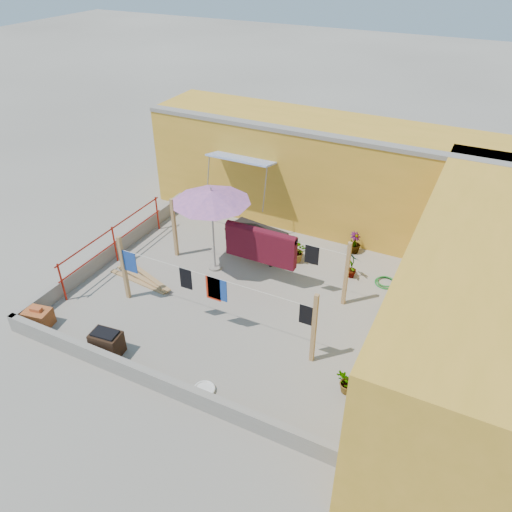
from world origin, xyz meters
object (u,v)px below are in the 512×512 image
at_px(patio_umbrella, 211,197).
at_px(green_hose, 386,282).
at_px(water_jug_a, 395,302).
at_px(outdoor_table, 256,233).
at_px(brazier, 107,343).
at_px(white_basin, 204,389).
at_px(water_jug_b, 403,285).
at_px(plant_back_a, 297,251).
at_px(brick_stack, 39,318).

xyz_separation_m(patio_umbrella, green_hose, (4.43, 1.40, -2.17)).
relative_size(patio_umbrella, water_jug_a, 7.65).
distance_m(outdoor_table, brazier, 5.24).
height_order(patio_umbrella, outdoor_table, patio_umbrella).
bearing_deg(outdoor_table, patio_umbrella, -120.16).
height_order(patio_umbrella, water_jug_a, patio_umbrella).
xyz_separation_m(brazier, white_basin, (2.48, 0.00, -0.25)).
relative_size(outdoor_table, water_jug_a, 5.42).
xyz_separation_m(water_jug_a, water_jug_b, (0.00, 0.77, 0.01)).
bearing_deg(patio_umbrella, water_jug_b, 15.17).
relative_size(brazier, green_hose, 1.24).
height_order(water_jug_b, green_hose, water_jug_b).
height_order(outdoor_table, green_hose, outdoor_table).
bearing_deg(patio_umbrella, white_basin, -62.53).
relative_size(white_basin, water_jug_b, 1.33).
relative_size(patio_umbrella, water_jug_b, 7.13).
xyz_separation_m(outdoor_table, green_hose, (3.74, 0.21, -0.66)).
distance_m(brazier, plant_back_a, 5.75).
xyz_separation_m(green_hose, plant_back_a, (-2.52, -0.07, 0.31)).
distance_m(outdoor_table, water_jug_a, 4.27).
height_order(patio_umbrella, brazier, patio_umbrella).
xyz_separation_m(water_jug_b, plant_back_a, (-2.97, 0.01, 0.19)).
bearing_deg(white_basin, outdoor_table, 104.75).
relative_size(water_jug_a, water_jug_b, 0.93).
relative_size(green_hose, plant_back_a, 0.83).
distance_m(patio_umbrella, brazier, 4.38).
xyz_separation_m(outdoor_table, white_basin, (1.34, -5.10, -0.65)).
distance_m(patio_umbrella, water_jug_a, 5.32).
distance_m(patio_umbrella, outdoor_table, 2.04).
bearing_deg(white_basin, brick_stack, 180.00).
bearing_deg(water_jug_b, white_basin, -118.53).
bearing_deg(white_basin, water_jug_b, 61.47).
bearing_deg(plant_back_a, water_jug_b, -0.24).
distance_m(brick_stack, water_jug_b, 9.06).
distance_m(water_jug_a, plant_back_a, 3.08).
relative_size(brick_stack, plant_back_a, 0.97).
xyz_separation_m(brick_stack, brazier, (2.07, -0.00, 0.07)).
bearing_deg(patio_umbrella, plant_back_a, 35.03).
height_order(brazier, green_hose, brazier).
xyz_separation_m(patio_umbrella, white_basin, (2.03, -3.91, -2.17)).
height_order(patio_umbrella, white_basin, patio_umbrella).
bearing_deg(white_basin, plant_back_a, 91.41).
distance_m(patio_umbrella, green_hose, 5.12).
bearing_deg(water_jug_b, patio_umbrella, -164.83).
relative_size(brick_stack, white_basin, 1.46).
relative_size(brazier, plant_back_a, 1.03).
bearing_deg(water_jug_a, brick_stack, -148.94).
height_order(brazier, white_basin, brazier).
height_order(outdoor_table, water_jug_b, outdoor_table).
xyz_separation_m(brick_stack, water_jug_b, (7.40, 5.23, -0.07)).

